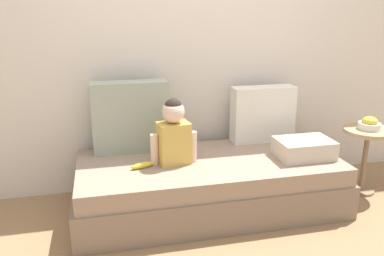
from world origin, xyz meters
TOP-DOWN VIEW (x-y plane):
  - ground_plane at (0.00, 0.00)m, footprint 12.00×12.00m
  - back_wall at (0.00, 0.55)m, footprint 5.14×0.10m
  - couch at (0.00, 0.00)m, footprint 1.94×0.84m
  - throw_pillow_left at (-0.53, 0.32)m, footprint 0.57×0.16m
  - throw_pillow_right at (0.53, 0.32)m, footprint 0.51×0.16m
  - toddler at (-0.26, -0.00)m, footprint 0.33×0.18m
  - banana at (-0.49, -0.04)m, footprint 0.18×0.09m
  - folded_blanket at (0.69, -0.10)m, footprint 0.40×0.28m
  - side_table at (1.28, -0.02)m, footprint 0.38×0.38m
  - fruit_bowl at (1.28, -0.02)m, footprint 0.17×0.17m

SIDE VIEW (x-z plane):
  - ground_plane at x=0.00m, z-range 0.00..0.00m
  - couch at x=0.00m, z-range 0.00..0.38m
  - banana at x=-0.49m, z-range 0.39..0.43m
  - side_table at x=1.28m, z-range 0.14..0.68m
  - folded_blanket at x=0.69m, z-range 0.39..0.52m
  - fruit_bowl at x=1.28m, z-range 0.52..0.62m
  - throw_pillow_right at x=0.53m, z-range 0.39..0.84m
  - toddler at x=-0.26m, z-range 0.38..0.85m
  - throw_pillow_left at x=-0.53m, z-range 0.39..0.92m
  - back_wall at x=0.00m, z-range 0.00..2.43m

